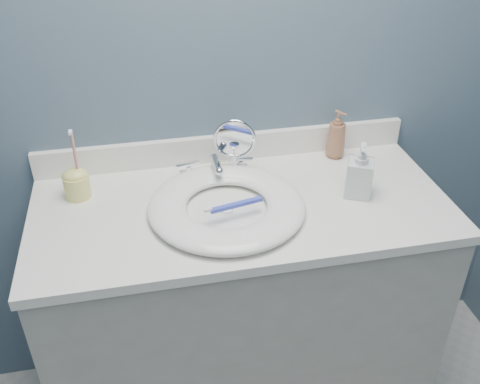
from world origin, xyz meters
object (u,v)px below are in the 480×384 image
object	(u,v)px
makeup_mirror	(235,146)
soap_bottle_clear	(360,170)
soap_bottle_amber	(337,134)
toothbrush_holder	(76,182)

from	to	relation	value
makeup_mirror	soap_bottle_clear	world-z (taller)	makeup_mirror
makeup_mirror	soap_bottle_amber	bearing A→B (deg)	22.74
makeup_mirror	soap_bottle_amber	xyz separation A→B (m)	(0.35, 0.05, -0.02)
makeup_mirror	toothbrush_holder	world-z (taller)	toothbrush_holder
soap_bottle_clear	toothbrush_holder	size ratio (longest dim) A/B	0.77
toothbrush_holder	soap_bottle_amber	bearing A→B (deg)	5.31
soap_bottle_clear	toothbrush_holder	bearing A→B (deg)	-165.50
toothbrush_holder	soap_bottle_clear	bearing A→B (deg)	-10.83
makeup_mirror	soap_bottle_amber	size ratio (longest dim) A/B	1.18
makeup_mirror	soap_bottle_clear	bearing A→B (deg)	-13.93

